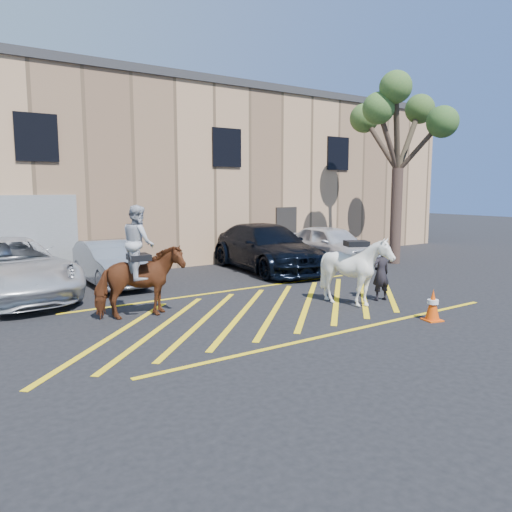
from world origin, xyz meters
TOP-DOWN VIEW (x-y plane):
  - ground at (0.00, 0.00)m, footprint 90.00×90.00m
  - car_white_pickup at (-5.38, 4.84)m, footprint 3.22×6.15m
  - car_silver_sedan at (-2.40, 5.17)m, footprint 1.54×4.21m
  - car_blue_suv at (3.26, 4.63)m, footprint 3.05×6.07m
  - car_white_suv at (6.39, 4.54)m, footprint 2.00×4.60m
  - handler at (2.86, -1.18)m, footprint 0.59×0.44m
  - warehouse at (-0.01, 11.99)m, footprint 32.42×10.20m
  - hatching_zone at (-0.00, -0.30)m, footprint 12.60×5.12m
  - mounted_bay at (-3.17, 0.78)m, footprint 2.08×1.12m
  - saddled_white at (1.86, -1.22)m, footprint 2.04×2.12m
  - traffic_cone at (2.24, -3.28)m, footprint 0.46×0.46m
  - tree at (8.54, 3.11)m, footprint 3.99×4.37m

SIDE VIEW (x-z plane):
  - ground at x=0.00m, z-range 0.00..0.00m
  - hatching_zone at x=0.00m, z-range 0.00..0.01m
  - traffic_cone at x=2.24m, z-range 0.00..0.73m
  - car_silver_sedan at x=-2.40m, z-range 0.00..1.38m
  - handler at x=2.86m, z-range 0.00..1.49m
  - car_white_suv at x=6.39m, z-range 0.00..1.54m
  - car_white_pickup at x=-5.38m, z-range 0.00..1.65m
  - car_blue_suv at x=3.26m, z-range 0.00..1.69m
  - saddled_white at x=1.86m, z-range 0.01..1.82m
  - mounted_bay at x=-3.17m, z-range -0.25..2.39m
  - warehouse at x=-0.01m, z-range 0.00..7.30m
  - tree at x=8.54m, z-range 2.04..9.35m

